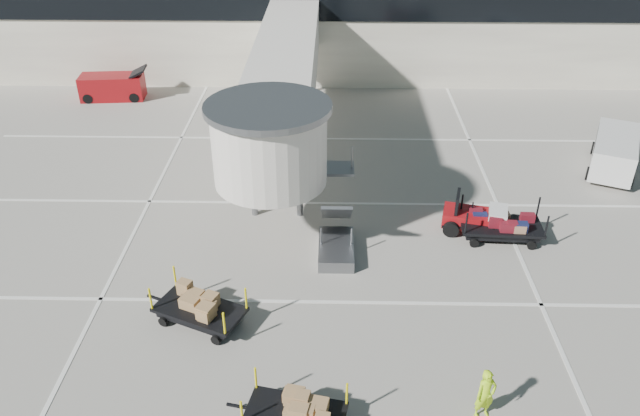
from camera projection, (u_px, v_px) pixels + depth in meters
The scene contains 11 objects.
ground at pixel (378, 341), 20.85m from camera, with size 140.00×140.00×0.00m, color #A49D92.
lane_markings at pixel (352, 200), 28.84m from camera, with size 40.00×30.00×0.02m.
terminal at pixel (351, 4), 44.32m from camera, with size 64.00×12.11×15.20m.
jet_bridge at pixel (282, 89), 29.19m from camera, with size 5.70×20.40×6.03m.
baggage_tug at pixel (475, 218), 26.33m from camera, with size 2.81×2.16×1.70m.
suitcase_cart at pixel (502, 226), 25.89m from camera, with size 4.12×1.82×1.60m.
box_cart_near at pixel (294, 413), 17.59m from camera, with size 3.56×1.95×1.36m.
box_cart_far at pixel (201, 309), 21.36m from camera, with size 3.78×2.63×1.48m.
ground_worker at pixel (485, 394), 17.78m from camera, with size 0.63×0.41×1.73m, color #A6DB17.
minivan at pixel (615, 149), 30.96m from camera, with size 3.65×5.09×1.79m.
belt_loader at pixel (113, 87), 39.38m from camera, with size 4.28×1.97×2.00m.
Camera 1 is at (-1.63, -15.55, 14.64)m, focal length 35.00 mm.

